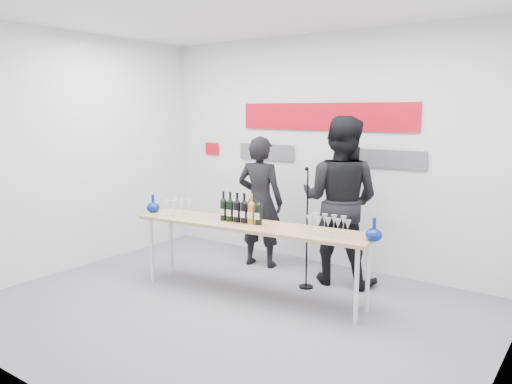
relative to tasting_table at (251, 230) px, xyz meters
The scene contains 12 objects.
ground 0.87m from the tasting_table, 83.36° to the right, with size 5.00×5.00×0.00m, color slate.
back_wall 1.73m from the tasting_table, 88.11° to the left, with size 5.00×0.04×3.00m, color silver.
signage 1.86m from the tasting_table, 90.16° to the left, with size 3.38×0.02×0.79m.
tasting_table is the anchor object (origin of this frame).
wine_bottles 0.26m from the tasting_table, behind, with size 0.53×0.13×0.33m.
decanter_left 1.37m from the tasting_table, behind, with size 0.16×0.16×0.21m, color navy, non-canonical shape.
decanter_right 1.37m from the tasting_table, ahead, with size 0.16×0.16×0.21m, color navy, non-canonical shape.
glasses_left 1.00m from the tasting_table, behind, with size 0.28×0.24×0.18m.
glasses_right 0.91m from the tasting_table, ahead, with size 0.48×0.26×0.18m.
presenter_left 1.11m from the tasting_table, 119.78° to the left, with size 0.62×0.41×1.71m, color black.
presenter_right 1.16m from the tasting_table, 59.14° to the left, with size 0.96×0.75×1.97m, color black.
mic_stand 0.75m from the tasting_table, 56.45° to the left, with size 0.16×0.16×1.41m.
Camera 1 is at (3.07, -3.82, 2.03)m, focal length 35.00 mm.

